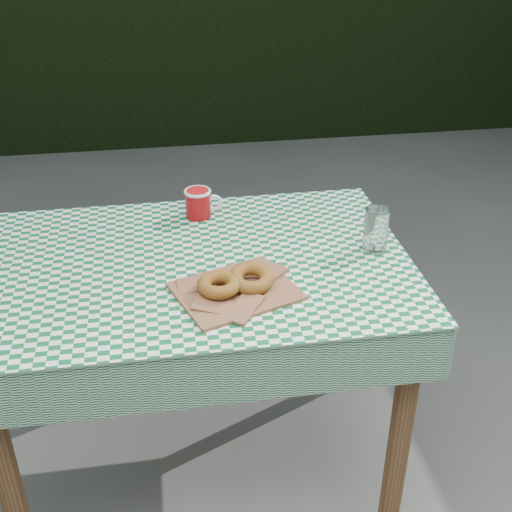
{
  "coord_description": "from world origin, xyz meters",
  "views": [
    {
      "loc": [
        -0.02,
        -1.49,
        1.66
      ],
      "look_at": [
        0.21,
        -0.02,
        0.79
      ],
      "focal_mm": 46.93,
      "sensor_mm": 36.0,
      "label": 1
    }
  ],
  "objects": [
    {
      "name": "paper_bag",
      "position": [
        0.14,
        -0.14,
        0.76
      ],
      "size": [
        0.34,
        0.3,
        0.01
      ],
      "primitive_type": "cube",
      "rotation": [
        0.0,
        0.0,
        0.35
      ],
      "color": "#9B6843",
      "rests_on": "tablecloth"
    },
    {
      "name": "tablecloth",
      "position": [
        0.05,
        0.02,
        0.75
      ],
      "size": [
        1.14,
        0.77,
        0.01
      ],
      "primitive_type": "cube",
      "rotation": [
        0.0,
        0.0,
        0.0
      ],
      "color": "#0E592C",
      "rests_on": "table"
    },
    {
      "name": "table",
      "position": [
        0.05,
        0.02,
        0.38
      ],
      "size": [
        1.12,
        0.75,
        0.75
      ],
      "primitive_type": "cube",
      "rotation": [
        0.0,
        0.0,
        0.0
      ],
      "color": "brown",
      "rests_on": "ground"
    },
    {
      "name": "bagel_back",
      "position": [
        0.18,
        -0.13,
        0.79
      ],
      "size": [
        0.12,
        0.12,
        0.03
      ],
      "primitive_type": "torus",
      "rotation": [
        0.0,
        0.0,
        0.05
      ],
      "color": "brown",
      "rests_on": "paper_bag"
    },
    {
      "name": "coffee_mug",
      "position": [
        0.08,
        0.29,
        0.8
      ],
      "size": [
        0.16,
        0.16,
        0.08
      ],
      "primitive_type": null,
      "rotation": [
        0.0,
        0.0,
        -0.06
      ],
      "color": "#AD0B0F",
      "rests_on": "tablecloth"
    },
    {
      "name": "bagel_front",
      "position": [
        0.1,
        -0.14,
        0.79
      ],
      "size": [
        0.11,
        0.11,
        0.03
      ],
      "primitive_type": "torus",
      "rotation": [
        0.0,
        0.0,
        -0.07
      ],
      "color": "brown",
      "rests_on": "paper_bag"
    },
    {
      "name": "ground",
      "position": [
        0.0,
        0.0,
        0.0
      ],
      "size": [
        60.0,
        60.0,
        0.0
      ],
      "primitive_type": "plane",
      "color": "#4A4A46",
      "rests_on": "ground"
    },
    {
      "name": "drinking_glass",
      "position": [
        0.54,
        0.02,
        0.82
      ],
      "size": [
        0.08,
        0.08,
        0.12
      ],
      "primitive_type": "cylinder",
      "rotation": [
        0.0,
        0.0,
        0.34
      ],
      "color": "white",
      "rests_on": "tablecloth"
    }
  ]
}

